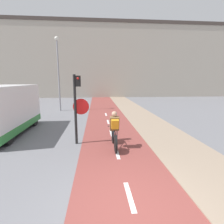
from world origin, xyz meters
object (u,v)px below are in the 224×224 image
traffic_light_pole (77,102)px  street_lamp_far (58,66)px  cyclist_near (114,131)px  van (4,111)px

traffic_light_pole → street_lamp_far: 9.13m
street_lamp_far → cyclist_near: size_ratio=3.63×
cyclist_near → traffic_light_pole: bearing=156.9°
traffic_light_pole → cyclist_near: 1.97m
cyclist_near → van: van is taller
traffic_light_pole → van: traffic_light_pole is taller
traffic_light_pole → van: bearing=155.7°
traffic_light_pole → van: size_ratio=0.60×
street_lamp_far → cyclist_near: (3.94, -9.18, -3.19)m
traffic_light_pole → street_lamp_far: street_lamp_far is taller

